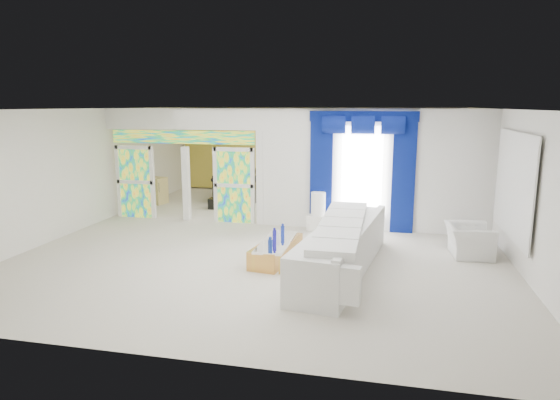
% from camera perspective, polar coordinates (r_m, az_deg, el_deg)
% --- Properties ---
extents(floor, '(12.00, 12.00, 0.00)m').
position_cam_1_polar(floor, '(11.80, -0.18, -4.09)').
color(floor, '#B7AF9E').
rests_on(floor, ground).
extents(dividing_wall, '(5.70, 0.18, 3.00)m').
position_cam_1_polar(dividing_wall, '(12.23, 10.76, 3.42)').
color(dividing_wall, white).
rests_on(dividing_wall, ground).
extents(dividing_header, '(4.30, 0.18, 0.55)m').
position_cam_1_polar(dividing_header, '(13.25, -11.50, 9.28)').
color(dividing_header, white).
rests_on(dividing_header, dividing_wall).
extents(stained_panel_left, '(0.95, 0.04, 2.00)m').
position_cam_1_polar(stained_panel_left, '(14.03, -16.56, 2.05)').
color(stained_panel_left, '#994C3F').
rests_on(stained_panel_left, ground).
extents(stained_panel_right, '(0.95, 0.04, 2.00)m').
position_cam_1_polar(stained_panel_right, '(12.90, -5.40, 1.71)').
color(stained_panel_right, '#994C3F').
rests_on(stained_panel_right, ground).
extents(stained_transom, '(4.00, 0.05, 0.35)m').
position_cam_1_polar(stained_transom, '(13.27, -11.42, 7.23)').
color(stained_transom, '#994C3F').
rests_on(stained_transom, dividing_header).
extents(window_pane, '(1.00, 0.02, 2.30)m').
position_cam_1_polar(window_pane, '(12.15, 9.55, 3.17)').
color(window_pane, white).
rests_on(window_pane, dividing_wall).
extents(blue_drape_left, '(0.55, 0.10, 2.80)m').
position_cam_1_polar(blue_drape_left, '(12.21, 4.84, 3.09)').
color(blue_drape_left, '#04094C').
rests_on(blue_drape_left, ground).
extents(blue_drape_right, '(0.55, 0.10, 2.80)m').
position_cam_1_polar(blue_drape_right, '(12.12, 14.27, 2.72)').
color(blue_drape_right, '#04094C').
rests_on(blue_drape_right, ground).
extents(blue_pelmet, '(2.60, 0.12, 0.25)m').
position_cam_1_polar(blue_pelmet, '(12.01, 9.76, 9.63)').
color(blue_pelmet, '#04094C').
rests_on(blue_pelmet, dividing_wall).
extents(wall_mirror, '(0.04, 2.70, 1.90)m').
position_cam_1_polar(wall_mirror, '(10.53, 25.76, 1.57)').
color(wall_mirror, white).
rests_on(wall_mirror, ground).
extents(gold_curtains, '(9.70, 0.12, 2.90)m').
position_cam_1_polar(gold_curtains, '(17.27, 4.10, 5.76)').
color(gold_curtains, '#B09C2A').
rests_on(gold_curtains, ground).
extents(white_sofa, '(1.52, 4.36, 0.81)m').
position_cam_1_polar(white_sofa, '(9.34, 7.31, -5.70)').
color(white_sofa, silver).
rests_on(white_sofa, ground).
extents(coffee_table, '(0.80, 1.76, 0.38)m').
position_cam_1_polar(coffee_table, '(9.88, -0.42, -5.99)').
color(coffee_table, gold).
rests_on(coffee_table, ground).
extents(console_table, '(1.15, 0.42, 0.38)m').
position_cam_1_polar(console_table, '(12.23, 5.86, -2.70)').
color(console_table, white).
rests_on(console_table, ground).
extents(table_lamp, '(0.36, 0.36, 0.58)m').
position_cam_1_polar(table_lamp, '(12.17, 4.50, -0.45)').
color(table_lamp, white).
rests_on(table_lamp, console_table).
extents(armchair, '(0.94, 1.05, 0.65)m').
position_cam_1_polar(armchair, '(10.86, 21.23, -4.44)').
color(armchair, silver).
rests_on(armchair, ground).
extents(grand_piano, '(1.40, 1.80, 0.89)m').
position_cam_1_polar(grand_piano, '(16.23, -4.69, 1.66)').
color(grand_piano, black).
rests_on(grand_piano, ground).
extents(piano_bench, '(0.96, 0.40, 0.32)m').
position_cam_1_polar(piano_bench, '(14.79, -6.49, -0.43)').
color(piano_bench, black).
rests_on(piano_bench, ground).
extents(tv_console, '(0.67, 0.63, 0.84)m').
position_cam_1_polar(tv_console, '(15.95, -14.32, 1.08)').
color(tv_console, tan).
rests_on(tv_console, ground).
extents(chandelier, '(0.60, 0.60, 0.60)m').
position_cam_1_polar(chandelier, '(15.29, -5.91, 9.37)').
color(chandelier, gold).
rests_on(chandelier, ceiling).
extents(decanters, '(0.15, 1.20, 0.23)m').
position_cam_1_polar(decanters, '(9.81, -0.46, -4.38)').
color(decanters, navy).
rests_on(decanters, coffee_table).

